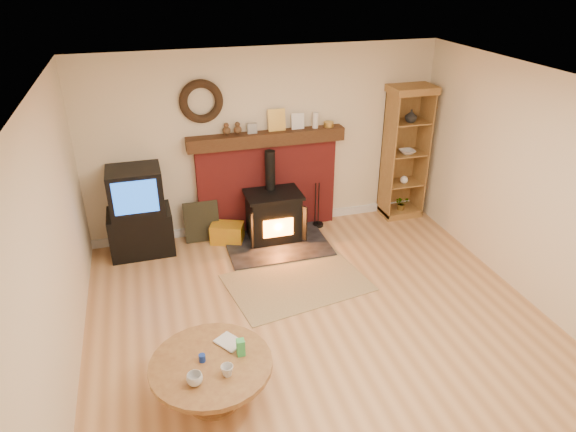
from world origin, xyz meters
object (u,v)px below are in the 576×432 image
object	(u,v)px
tv_unit	(139,213)
curio_cabinet	(404,153)
wood_stove	(274,218)
coffee_table	(212,370)

from	to	relation	value
tv_unit	curio_cabinet	bearing A→B (deg)	1.28
wood_stove	tv_unit	bearing A→B (deg)	173.81
curio_cabinet	tv_unit	bearing A→B (deg)	-178.72
tv_unit	curio_cabinet	xyz separation A→B (m)	(3.90, 0.09, 0.43)
wood_stove	curio_cabinet	xyz separation A→B (m)	(2.10, 0.28, 0.66)
curio_cabinet	coffee_table	distance (m)	4.58
wood_stove	tv_unit	xyz separation A→B (m)	(-1.80, 0.20, 0.23)
wood_stove	curio_cabinet	distance (m)	2.22
wood_stove	tv_unit	world-z (taller)	wood_stove
coffee_table	tv_unit	bearing A→B (deg)	99.97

